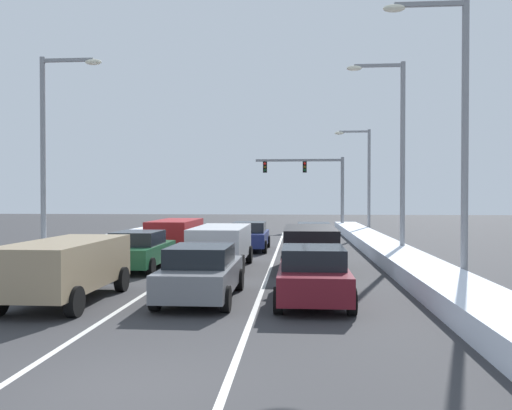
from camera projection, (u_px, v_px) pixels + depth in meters
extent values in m
plane|color=#333335|center=(233.00, 262.00, 22.91)|extent=(120.00, 120.00, 0.00)
cube|color=silver|center=(276.00, 253.00, 26.55)|extent=(0.14, 41.63, 0.01)
cube|color=silver|center=(209.00, 253.00, 26.81)|extent=(0.14, 41.63, 0.01)
cube|color=silver|center=(383.00, 248.00, 26.13)|extent=(1.84, 41.63, 0.60)
cube|color=silver|center=(107.00, 244.00, 27.22)|extent=(1.43, 41.63, 0.80)
cube|color=maroon|center=(313.00, 279.00, 14.36)|extent=(1.82, 4.50, 0.70)
cube|color=black|center=(313.00, 257.00, 14.20)|extent=(1.64, 2.20, 0.55)
cube|color=red|center=(286.00, 288.00, 12.22)|extent=(0.24, 0.08, 0.14)
cube|color=red|center=(346.00, 289.00, 12.11)|extent=(0.24, 0.08, 0.14)
cylinder|color=black|center=(282.00, 280.00, 15.98)|extent=(0.22, 0.66, 0.66)
cylinder|color=black|center=(341.00, 281.00, 15.84)|extent=(0.22, 0.66, 0.66)
cylinder|color=black|center=(278.00, 300.00, 12.89)|extent=(0.22, 0.66, 0.66)
cylinder|color=black|center=(352.00, 302.00, 12.75)|extent=(0.22, 0.66, 0.66)
cube|color=black|center=(310.00, 243.00, 20.52)|extent=(1.95, 4.90, 1.25)
cube|color=black|center=(312.00, 241.00, 18.11)|extent=(1.56, 0.06, 0.55)
cube|color=red|center=(289.00, 252.00, 18.19)|extent=(0.20, 0.08, 0.28)
cube|color=red|center=(335.00, 253.00, 18.07)|extent=(0.20, 0.08, 0.28)
cylinder|color=black|center=(286.00, 255.00, 22.30)|extent=(0.25, 0.74, 0.74)
cylinder|color=black|center=(332.00, 256.00, 22.15)|extent=(0.25, 0.74, 0.74)
cylinder|color=black|center=(284.00, 266.00, 18.91)|extent=(0.25, 0.74, 0.74)
cylinder|color=black|center=(338.00, 267.00, 18.76)|extent=(0.25, 0.74, 0.74)
cube|color=silver|center=(313.00, 240.00, 27.29)|extent=(1.82, 4.50, 0.70)
cube|color=black|center=(314.00, 228.00, 27.13)|extent=(1.64, 2.20, 0.55)
cube|color=red|center=(300.00, 241.00, 25.15)|extent=(0.24, 0.08, 0.14)
cube|color=red|center=(330.00, 241.00, 25.04)|extent=(0.24, 0.08, 0.14)
cylinder|color=black|center=(296.00, 243.00, 28.91)|extent=(0.22, 0.66, 0.66)
cylinder|color=black|center=(329.00, 243.00, 28.77)|extent=(0.22, 0.66, 0.66)
cylinder|color=black|center=(296.00, 248.00, 25.82)|extent=(0.22, 0.66, 0.66)
cylinder|color=black|center=(333.00, 248.00, 25.68)|extent=(0.22, 0.66, 0.66)
cube|color=slate|center=(202.00, 277.00, 14.68)|extent=(1.82, 4.50, 0.70)
cube|color=black|center=(201.00, 256.00, 14.52)|extent=(1.64, 2.20, 0.55)
cube|color=red|center=(156.00, 286.00, 12.54)|extent=(0.24, 0.08, 0.14)
cube|color=red|center=(214.00, 286.00, 12.43)|extent=(0.24, 0.08, 0.14)
cylinder|color=black|center=(182.00, 279.00, 16.30)|extent=(0.22, 0.66, 0.66)
cylinder|color=black|center=(239.00, 279.00, 16.16)|extent=(0.22, 0.66, 0.66)
cylinder|color=black|center=(155.00, 298.00, 13.21)|extent=(0.22, 0.66, 0.66)
cylinder|color=black|center=(226.00, 299.00, 13.07)|extent=(0.22, 0.66, 0.66)
cube|color=#B7BABF|center=(221.00, 242.00, 21.04)|extent=(1.95, 4.90, 1.25)
cube|color=black|center=(212.00, 240.00, 18.64)|extent=(1.56, 0.06, 0.55)
cube|color=red|center=(190.00, 251.00, 18.71)|extent=(0.20, 0.08, 0.28)
cube|color=red|center=(234.00, 251.00, 18.59)|extent=(0.20, 0.08, 0.28)
cylinder|color=black|center=(205.00, 254.00, 22.83)|extent=(0.25, 0.74, 0.74)
cylinder|color=black|center=(249.00, 254.00, 22.68)|extent=(0.25, 0.74, 0.74)
cylinder|color=black|center=(189.00, 264.00, 19.44)|extent=(0.25, 0.74, 0.74)
cylinder|color=black|center=(241.00, 265.00, 19.29)|extent=(0.25, 0.74, 0.74)
cube|color=navy|center=(250.00, 238.00, 28.14)|extent=(1.82, 4.50, 0.70)
cube|color=black|center=(250.00, 227.00, 27.98)|extent=(1.64, 2.20, 0.55)
cube|color=red|center=(232.00, 239.00, 26.00)|extent=(0.24, 0.08, 0.14)
cube|color=red|center=(260.00, 240.00, 25.89)|extent=(0.24, 0.08, 0.14)
cylinder|color=black|center=(237.00, 241.00, 29.76)|extent=(0.22, 0.66, 0.66)
cylinder|color=black|center=(268.00, 242.00, 29.62)|extent=(0.22, 0.66, 0.66)
cylinder|color=black|center=(229.00, 247.00, 26.67)|extent=(0.22, 0.66, 0.66)
cylinder|color=black|center=(265.00, 247.00, 26.53)|extent=(0.22, 0.66, 0.66)
cube|color=#937F60|center=(66.00, 264.00, 14.29)|extent=(1.95, 4.90, 1.25)
cube|color=black|center=(20.00, 265.00, 11.89)|extent=(1.56, 0.06, 0.55)
cube|color=red|center=(54.00, 282.00, 11.84)|extent=(0.20, 0.08, 0.28)
cylinder|color=black|center=(60.00, 278.00, 16.07)|extent=(0.25, 0.74, 0.74)
cylinder|color=black|center=(122.00, 279.00, 15.92)|extent=(0.25, 0.74, 0.74)
cylinder|color=black|center=(74.00, 302.00, 12.53)|extent=(0.25, 0.74, 0.74)
cube|color=#1E5633|center=(139.00, 253.00, 20.68)|extent=(1.82, 4.50, 0.70)
cube|color=black|center=(138.00, 238.00, 20.52)|extent=(1.64, 2.20, 0.55)
cube|color=red|center=(101.00, 257.00, 18.54)|extent=(0.24, 0.08, 0.14)
cube|color=red|center=(140.00, 257.00, 18.43)|extent=(0.24, 0.08, 0.14)
cylinder|color=black|center=(130.00, 256.00, 22.30)|extent=(0.22, 0.66, 0.66)
cylinder|color=black|center=(171.00, 257.00, 22.16)|extent=(0.22, 0.66, 0.66)
cylinder|color=black|center=(103.00, 266.00, 19.21)|extent=(0.22, 0.66, 0.66)
cylinder|color=black|center=(151.00, 267.00, 19.07)|extent=(0.22, 0.66, 0.66)
cube|color=maroon|center=(176.00, 232.00, 26.70)|extent=(1.95, 4.90, 1.25)
cube|color=black|center=(164.00, 230.00, 24.29)|extent=(1.56, 0.06, 0.55)
cube|color=red|center=(147.00, 238.00, 24.37)|extent=(0.20, 0.08, 0.28)
cube|color=red|center=(181.00, 238.00, 24.25)|extent=(0.20, 0.08, 0.28)
cylinder|color=black|center=(166.00, 243.00, 28.48)|extent=(0.25, 0.74, 0.74)
cylinder|color=black|center=(201.00, 243.00, 28.33)|extent=(0.25, 0.74, 0.74)
cylinder|color=black|center=(148.00, 249.00, 25.09)|extent=(0.25, 0.74, 0.74)
cylinder|color=black|center=(187.00, 249.00, 24.94)|extent=(0.25, 0.74, 0.74)
cylinder|color=slate|center=(342.00, 194.00, 44.98)|extent=(0.28, 0.28, 6.20)
cube|color=slate|center=(299.00, 160.00, 45.22)|extent=(7.40, 0.20, 0.20)
cube|color=black|center=(305.00, 167.00, 45.19)|extent=(0.34, 0.34, 0.95)
sphere|color=red|center=(305.00, 163.00, 45.00)|extent=(0.22, 0.22, 0.22)
sphere|color=#593F0C|center=(305.00, 167.00, 45.00)|extent=(0.22, 0.22, 0.22)
sphere|color=#0C3819|center=(305.00, 170.00, 45.01)|extent=(0.22, 0.22, 0.22)
cube|color=black|center=(265.00, 167.00, 45.45)|extent=(0.34, 0.34, 0.95)
sphere|color=red|center=(265.00, 164.00, 45.26)|extent=(0.22, 0.22, 0.22)
sphere|color=#593F0C|center=(265.00, 167.00, 45.27)|extent=(0.22, 0.22, 0.22)
sphere|color=#0C3819|center=(265.00, 170.00, 45.27)|extent=(0.22, 0.22, 0.22)
cylinder|color=gray|center=(465.00, 144.00, 16.55)|extent=(0.22, 0.22, 9.05)
cube|color=gray|center=(430.00, 4.00, 16.57)|extent=(2.20, 0.14, 0.14)
ellipsoid|color=#EAE5C6|center=(394.00, 8.00, 16.65)|extent=(0.70, 0.36, 0.24)
cylinder|color=gray|center=(403.00, 161.00, 24.13)|extent=(0.22, 0.22, 9.00)
cube|color=gray|center=(379.00, 66.00, 24.15)|extent=(2.20, 0.14, 0.14)
ellipsoid|color=#EAE5C6|center=(354.00, 68.00, 24.23)|extent=(0.70, 0.36, 0.24)
cylinder|color=gray|center=(369.00, 182.00, 39.19)|extent=(0.22, 0.22, 7.82)
cube|color=gray|center=(354.00, 132.00, 39.21)|extent=(2.20, 0.14, 0.14)
ellipsoid|color=#EAE5C6|center=(339.00, 133.00, 39.30)|extent=(0.70, 0.36, 0.24)
cylinder|color=gray|center=(43.00, 161.00, 22.25)|extent=(0.22, 0.22, 8.71)
cube|color=gray|center=(68.00, 60.00, 22.10)|extent=(2.20, 0.14, 0.14)
ellipsoid|color=#EAE5C6|center=(93.00, 62.00, 22.01)|extent=(0.70, 0.36, 0.24)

